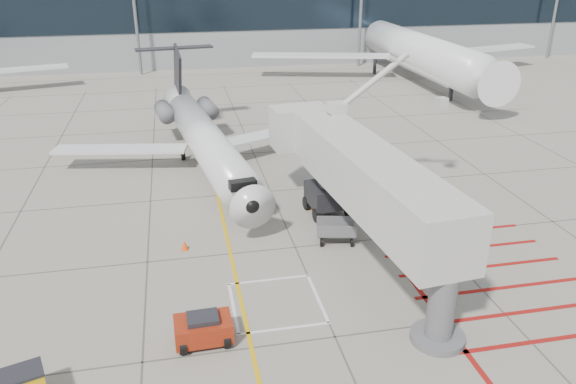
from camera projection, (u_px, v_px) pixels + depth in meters
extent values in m
plane|color=gray|center=(312.00, 286.00, 27.48)|extent=(260.00, 260.00, 0.00)
cone|color=#F74A0D|center=(185.00, 245.00, 30.75)|extent=(0.40, 0.40, 0.55)
cone|color=#F85C0D|center=(312.00, 205.00, 35.62)|extent=(0.33, 0.33, 0.46)
cube|color=gray|center=(269.00, 5.00, 89.48)|extent=(180.00, 28.00, 14.00)
cube|color=black|center=(286.00, 7.00, 76.45)|extent=(180.00, 0.10, 6.00)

